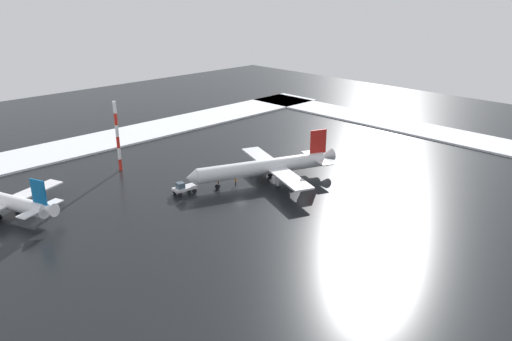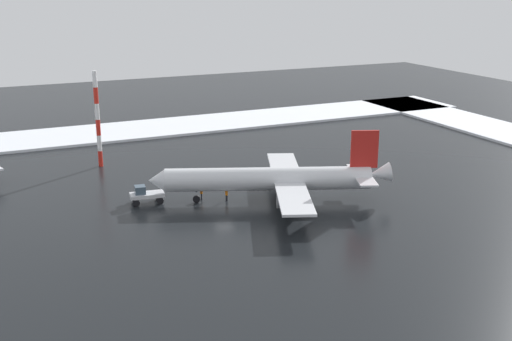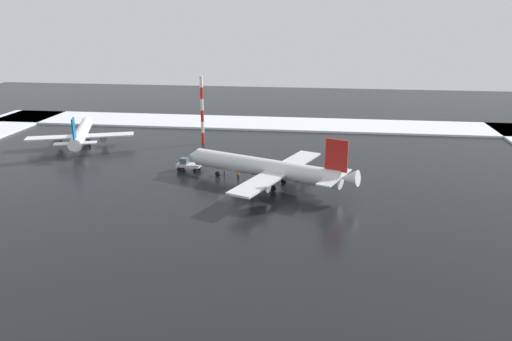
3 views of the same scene
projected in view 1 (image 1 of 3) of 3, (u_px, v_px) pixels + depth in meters
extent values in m
plane|color=black|center=(240.00, 192.00, 99.26)|extent=(240.00, 240.00, 0.00)
cube|color=white|center=(113.00, 139.00, 132.61)|extent=(152.00, 16.00, 0.49)
cube|color=white|center=(411.00, 127.00, 143.22)|extent=(14.00, 116.00, 0.49)
cylinder|color=silver|center=(262.00, 167.00, 102.97)|extent=(27.10, 13.34, 3.17)
cone|color=silver|center=(191.00, 177.00, 97.53)|extent=(3.19, 3.62, 3.01)
cone|color=silver|center=(327.00, 156.00, 108.29)|extent=(4.09, 3.74, 3.08)
cube|color=silver|center=(291.00, 179.00, 97.47)|extent=(8.31, 12.76, 0.34)
cylinder|color=gray|center=(284.00, 181.00, 99.24)|extent=(3.63, 2.91, 1.86)
cube|color=silver|center=(260.00, 156.00, 110.68)|extent=(8.31, 12.76, 0.34)
cylinder|color=gray|center=(261.00, 163.00, 109.23)|extent=(3.63, 2.91, 1.86)
cube|color=red|center=(318.00, 142.00, 106.29)|extent=(3.58, 1.70, 5.21)
cube|color=silver|center=(323.00, 162.00, 105.06)|extent=(3.91, 5.05, 0.22)
cube|color=silver|center=(310.00, 154.00, 109.90)|extent=(3.91, 5.05, 0.22)
cylinder|color=black|center=(217.00, 180.00, 99.93)|extent=(0.22, 0.22, 0.65)
cylinder|color=black|center=(217.00, 186.00, 100.40)|extent=(1.07, 0.68, 1.02)
cylinder|color=black|center=(278.00, 175.00, 102.69)|extent=(0.22, 0.22, 0.65)
cylinder|color=black|center=(278.00, 181.00, 103.16)|extent=(1.07, 0.68, 1.02)
cylinder|color=black|center=(270.00, 169.00, 106.24)|extent=(0.22, 0.22, 0.65)
cylinder|color=black|center=(270.00, 175.00, 106.71)|extent=(1.07, 0.68, 1.02)
cone|color=white|center=(49.00, 210.00, 83.52)|extent=(3.07, 3.40, 2.59)
cube|color=white|center=(36.00, 190.00, 93.48)|extent=(10.76, 6.67, 0.28)
cylinder|color=gray|center=(28.00, 196.00, 92.59)|extent=(2.37, 3.04, 1.57)
cube|color=#0C5999|center=(39.00, 192.00, 83.28)|extent=(1.32, 3.05, 4.39)
cube|color=white|center=(29.00, 214.00, 82.42)|extent=(4.23, 3.18, 0.19)
cube|color=white|center=(51.00, 203.00, 86.39)|extent=(4.23, 3.18, 0.19)
cylinder|color=black|center=(0.00, 217.00, 87.33)|extent=(0.55, 0.90, 0.86)
cylinder|color=black|center=(16.00, 204.00, 89.84)|extent=(0.19, 0.19, 0.55)
cylinder|color=black|center=(17.00, 210.00, 90.24)|extent=(0.55, 0.90, 0.86)
cube|color=silver|center=(185.00, 188.00, 97.94)|extent=(4.85, 2.78, 0.50)
cube|color=#3F5160|center=(180.00, 185.00, 97.15)|extent=(1.58, 1.67, 1.10)
cylinder|color=black|center=(180.00, 195.00, 96.54)|extent=(0.93, 0.43, 0.90)
cylinder|color=black|center=(175.00, 192.00, 98.02)|extent=(0.93, 0.43, 0.90)
cylinder|color=black|center=(194.00, 191.00, 98.36)|extent=(0.93, 0.43, 0.90)
cylinder|color=black|center=(189.00, 188.00, 99.84)|extent=(0.93, 0.43, 0.90)
cylinder|color=black|center=(261.00, 173.00, 107.92)|extent=(0.16, 0.16, 0.85)
cylinder|color=black|center=(262.00, 173.00, 107.82)|extent=(0.16, 0.16, 0.85)
cylinder|color=orange|center=(262.00, 170.00, 107.61)|extent=(0.36, 0.36, 0.62)
sphere|color=tan|center=(262.00, 168.00, 107.46)|extent=(0.24, 0.24, 0.24)
cylinder|color=black|center=(219.00, 184.00, 101.65)|extent=(0.16, 0.16, 0.85)
cylinder|color=black|center=(218.00, 184.00, 101.81)|extent=(0.16, 0.16, 0.85)
cylinder|color=orange|center=(218.00, 181.00, 101.47)|extent=(0.36, 0.36, 0.62)
sphere|color=tan|center=(218.00, 179.00, 101.32)|extent=(0.24, 0.24, 0.24)
cylinder|color=black|center=(235.00, 183.00, 102.25)|extent=(0.16, 0.16, 0.85)
cylinder|color=black|center=(236.00, 183.00, 102.44)|extent=(0.16, 0.16, 0.85)
cylinder|color=orange|center=(236.00, 180.00, 102.09)|extent=(0.36, 0.36, 0.62)
sphere|color=tan|center=(236.00, 178.00, 101.94)|extent=(0.24, 0.24, 0.24)
cylinder|color=red|center=(120.00, 165.00, 110.32)|extent=(0.70, 0.70, 2.59)
cylinder|color=white|center=(119.00, 154.00, 109.41)|extent=(0.70, 0.70, 2.59)
cylinder|color=red|center=(118.00, 142.00, 108.51)|extent=(0.70, 0.70, 2.59)
cylinder|color=white|center=(117.00, 131.00, 107.61)|extent=(0.70, 0.70, 2.59)
cylinder|color=red|center=(116.00, 119.00, 106.71)|extent=(0.70, 0.70, 2.59)
cylinder|color=white|center=(115.00, 107.00, 105.81)|extent=(0.70, 0.70, 2.59)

